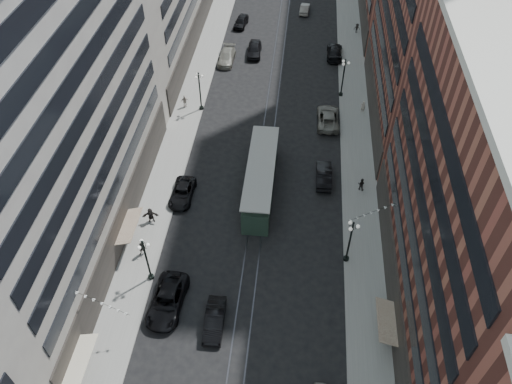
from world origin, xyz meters
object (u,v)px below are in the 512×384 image
at_px(pedestrian_5, 151,215).
at_px(pedestrian_9, 357,28).
at_px(lamppost_se_far, 350,240).
at_px(car_2, 167,300).
at_px(car_13, 254,49).
at_px(pedestrian_4, 386,336).
at_px(car_7, 182,193).
at_px(pedestrian_2, 142,249).
at_px(car_11, 328,118).
at_px(car_9, 241,22).
at_px(pedestrian_6, 185,101).
at_px(car_12, 335,52).
at_px(lamppost_sw_far, 147,259).
at_px(lamppost_sw_mid, 200,90).
at_px(car_5, 215,320).
at_px(pedestrian_7, 361,184).
at_px(car_10, 324,175).
at_px(car_14, 305,9).
at_px(car_8, 227,57).
at_px(pedestrian_8, 363,107).
at_px(lamppost_se_mid, 343,76).
at_px(streetcar, 261,179).

distance_m(pedestrian_5, pedestrian_9, 48.62).
relative_size(lamppost_se_far, pedestrian_9, 3.59).
height_order(car_2, car_13, car_13).
relative_size(lamppost_se_far, car_2, 0.91).
bearing_deg(pedestrian_4, car_7, 33.16).
height_order(pedestrian_2, car_11, pedestrian_2).
distance_m(car_9, pedestrian_6, 23.75).
relative_size(pedestrian_2, car_11, 0.28).
bearing_deg(car_9, car_12, -20.74).
bearing_deg(car_9, lamppost_sw_far, -85.13).
xyz_separation_m(lamppost_sw_mid, pedestrian_4, (21.42, -31.38, -2.08)).
height_order(car_5, pedestrian_7, pedestrian_7).
xyz_separation_m(car_9, car_10, (13.74, -35.45, 0.03)).
height_order(car_2, pedestrian_5, pedestrian_5).
bearing_deg(pedestrian_2, car_14, 64.18).
height_order(car_7, car_8, car_8).
bearing_deg(pedestrian_2, car_9, 74.31).
bearing_deg(pedestrian_8, car_10, 65.17).
bearing_deg(pedestrian_6, car_14, -141.39).
bearing_deg(pedestrian_9, car_11, -104.30).
relative_size(car_13, pedestrian_6, 2.97).
bearing_deg(car_14, car_5, 88.98).
bearing_deg(pedestrian_6, pedestrian_9, -160.38).
height_order(lamppost_sw_mid, pedestrian_9, lamppost_sw_mid).
bearing_deg(car_13, car_5, -90.15).
height_order(lamppost_sw_mid, car_11, lamppost_sw_mid).
relative_size(car_5, pedestrian_9, 3.02).
bearing_deg(car_14, pedestrian_5, 78.35).
bearing_deg(lamppost_se_mid, lamppost_sw_mid, -164.80).
relative_size(lamppost_sw_far, streetcar, 0.41).
height_order(lamppost_sw_far, car_7, lamppost_sw_far).
bearing_deg(car_9, car_13, -62.96).
distance_m(car_2, car_13, 44.57).
height_order(car_2, pedestrian_6, pedestrian_6).
relative_size(car_13, pedestrian_9, 3.27).
bearing_deg(pedestrian_2, pedestrian_4, -28.16).
bearing_deg(car_13, lamppost_sw_mid, -112.26).
relative_size(car_2, car_10, 1.26).
distance_m(lamppost_se_mid, pedestrian_8, 4.95).
height_order(car_5, pedestrian_4, pedestrian_4).
distance_m(car_11, car_14, 30.85).
height_order(pedestrian_2, car_13, pedestrian_2).
distance_m(lamppost_sw_mid, car_13, 15.88).
bearing_deg(pedestrian_2, car_7, 63.84).
relative_size(pedestrian_6, pedestrian_8, 1.07).
distance_m(car_14, pedestrian_5, 51.49).
distance_m(car_2, car_8, 42.04).
relative_size(streetcar, pedestrian_8, 8.47).
xyz_separation_m(streetcar, pedestrian_5, (-10.89, -5.83, -0.66)).
bearing_deg(lamppost_sw_mid, pedestrian_5, -94.83).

